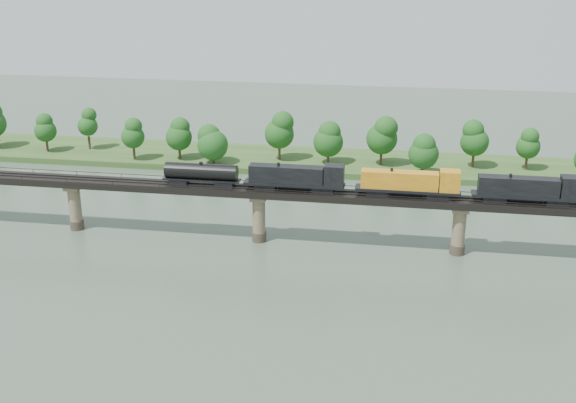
# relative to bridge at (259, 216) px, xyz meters

# --- Properties ---
(ground) EXTENTS (400.00, 400.00, 0.00)m
(ground) POSITION_rel_bridge_xyz_m (0.00, -30.00, -5.46)
(ground) COLOR #384738
(ground) RESTS_ON ground
(far_bank) EXTENTS (300.00, 24.00, 1.60)m
(far_bank) POSITION_rel_bridge_xyz_m (0.00, 55.00, -4.66)
(far_bank) COLOR #2C4A1D
(far_bank) RESTS_ON ground
(bridge) EXTENTS (236.00, 30.00, 11.50)m
(bridge) POSITION_rel_bridge_xyz_m (0.00, 0.00, 0.00)
(bridge) COLOR #473A2D
(bridge) RESTS_ON ground
(bridge_superstructure) EXTENTS (220.00, 4.90, 0.75)m
(bridge_superstructure) POSITION_rel_bridge_xyz_m (0.00, 0.00, 6.33)
(bridge_superstructure) COLOR black
(bridge_superstructure) RESTS_ON bridge
(far_treeline) EXTENTS (289.06, 17.54, 13.60)m
(far_treeline) POSITION_rel_bridge_xyz_m (-8.21, 50.52, 3.37)
(far_treeline) COLOR #382619
(far_treeline) RESTS_ON far_bank
(freight_train) EXTENTS (81.68, 3.18, 5.62)m
(freight_train) POSITION_rel_bridge_xyz_m (22.33, -0.00, 8.73)
(freight_train) COLOR black
(freight_train) RESTS_ON bridge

